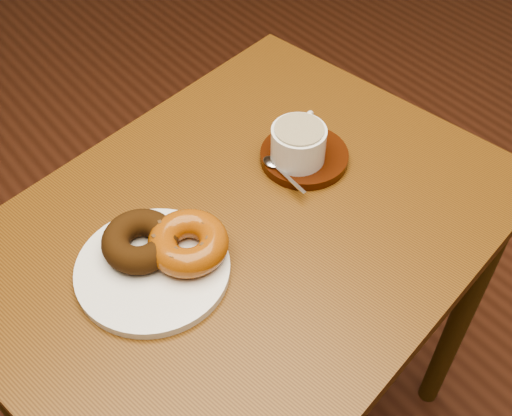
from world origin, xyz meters
TOP-DOWN VIEW (x-y plane):
  - cafe_table at (0.08, 0.14)m, footprint 0.92×0.75m
  - donut_plate at (-0.08, 0.15)m, footprint 0.27×0.27m
  - donut_cinnamon at (-0.08, 0.18)m, footprint 0.15×0.15m
  - donut_caramel at (-0.02, 0.14)m, footprint 0.12×0.12m
  - saucer at (0.25, 0.19)m, footprint 0.17×0.17m
  - coffee_cup at (0.23, 0.19)m, footprint 0.11×0.09m
  - teaspoon at (0.19, 0.19)m, footprint 0.02×0.10m

SIDE VIEW (x-z plane):
  - cafe_table at x=0.08m, z-range 0.27..1.05m
  - donut_plate at x=-0.08m, z-range 0.78..0.80m
  - saucer at x=0.25m, z-range 0.78..0.80m
  - teaspoon at x=0.19m, z-range 0.80..0.81m
  - donut_cinnamon at x=-0.08m, z-range 0.80..0.84m
  - donut_caramel at x=-0.02m, z-range 0.80..0.84m
  - coffee_cup at x=0.23m, z-range 0.80..0.86m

